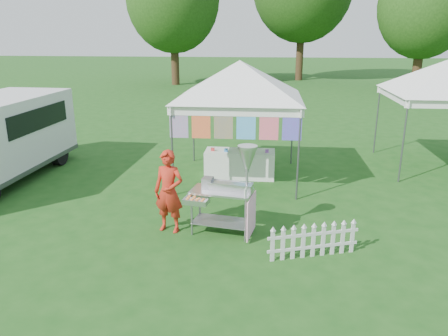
# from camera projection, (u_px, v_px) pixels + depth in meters

# --- Properties ---
(ground) EXTENTS (120.00, 120.00, 0.00)m
(ground) POSITION_uv_depth(u_px,v_px,m) (225.00, 237.00, 8.12)
(ground) COLOR #194B15
(ground) RESTS_ON ground
(canopy_main) EXTENTS (4.24, 4.24, 3.45)m
(canopy_main) POSITION_uv_depth(u_px,v_px,m) (240.00, 61.00, 10.55)
(canopy_main) COLOR #59595E
(canopy_main) RESTS_ON ground
(tree_right) EXTENTS (5.60, 5.60, 8.42)m
(tree_right) POSITION_uv_depth(u_px,v_px,m) (425.00, 5.00, 26.48)
(tree_right) COLOR #321C12
(tree_right) RESTS_ON ground
(donut_cart) EXTENTS (1.35, 0.84, 1.73)m
(donut_cart) POSITION_uv_depth(u_px,v_px,m) (231.00, 183.00, 7.95)
(donut_cart) COLOR gray
(donut_cart) RESTS_ON ground
(vendor) EXTENTS (0.65, 0.50, 1.59)m
(vendor) POSITION_uv_depth(u_px,v_px,m) (169.00, 192.00, 8.17)
(vendor) COLOR red
(vendor) RESTS_ON ground
(picket_fence) EXTENTS (1.54, 0.54, 0.56)m
(picket_fence) POSITION_uv_depth(u_px,v_px,m) (313.00, 241.00, 7.34)
(picket_fence) COLOR silver
(picket_fence) RESTS_ON ground
(display_table) EXTENTS (1.80, 0.70, 0.71)m
(display_table) POSITION_uv_depth(u_px,v_px,m) (240.00, 164.00, 11.41)
(display_table) COLOR white
(display_table) RESTS_ON ground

